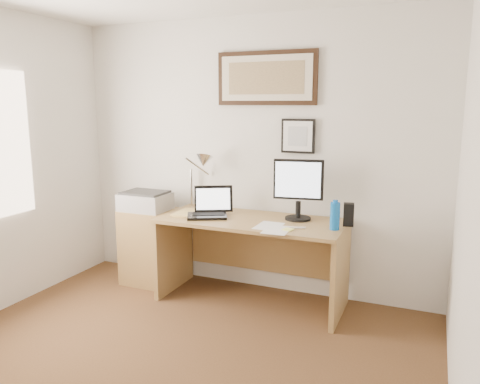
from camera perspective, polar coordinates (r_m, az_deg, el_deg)
The scene contains 18 objects.
wall_back at distance 4.33m, azimuth 1.37°, elevation 4.37°, with size 3.50×0.02×2.50m, color silver.
wall_right at distance 2.08m, azimuth 27.09°, elevation -3.87°, with size 0.02×4.00×2.50m, color silver.
side_cabinet at distance 4.66m, azimuth -10.82°, elevation -6.50°, with size 0.50×0.40×0.73m, color olive.
water_bottle at distance 3.76m, azimuth 11.50°, elevation -2.89°, with size 0.08×0.08×0.22m, color blue.
bottle_cap at distance 3.73m, azimuth 11.56°, elevation -1.11°, with size 0.04×0.04×0.02m, color blue.
speaker at distance 3.90m, azimuth 13.11°, elevation -2.70°, with size 0.08×0.07×0.19m, color black.
paper_sheet_a at distance 3.82m, azimuth 3.53°, elevation -4.15°, with size 0.19×0.28×0.00m, color white.
paper_sheet_b at distance 3.70m, azimuth 4.50°, elevation -4.63°, with size 0.19×0.28×0.00m, color white.
sticky_pad at distance 3.70m, azimuth 5.88°, elevation -4.56°, with size 0.08×0.08×0.01m, color #FAFF78.
marker_pen at distance 3.76m, azimuth 6.95°, elevation -4.34°, with size 0.02×0.02×0.14m, color white.
book at distance 4.28m, azimuth -7.57°, elevation -2.43°, with size 0.21×0.29×0.02m, color tan.
desk at distance 4.17m, azimuth 1.82°, elevation -6.22°, with size 1.60×0.70×0.75m.
laptop at distance 4.14m, azimuth -3.75°, elevation -2.17°, with size 0.41×0.43×0.26m.
lcd_monitor at distance 3.98m, azimuth 7.12°, elevation 0.68°, with size 0.42×0.22×0.52m.
printer at distance 4.54m, azimuth -11.46°, elevation -1.06°, with size 0.44×0.34×0.18m.
desk_lamp at distance 4.34m, azimuth -4.59°, elevation 3.52°, with size 0.29×0.27×0.53m.
picture_large at distance 4.23m, azimuth 3.22°, elevation 13.70°, with size 0.92×0.04×0.47m.
picture_small at distance 4.15m, azimuth 7.08°, elevation 6.78°, with size 0.30×0.03×0.30m.
Camera 1 is at (1.57, -2.01, 1.73)m, focal length 35.00 mm.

